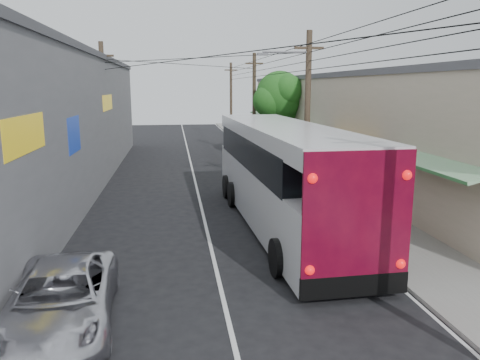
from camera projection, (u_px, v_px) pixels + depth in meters
The scene contains 13 objects.
ground at pixel (235, 349), 9.84m from camera, with size 120.00×120.00×0.00m, color black.
sidewalk at pixel (295, 171), 30.14m from camera, with size 3.00×80.00×0.12m, color slate.
building_right at pixel (352, 120), 32.09m from camera, with size 7.09×40.00×6.25m.
building_left at pixel (37, 120), 25.43m from camera, with size 7.20×36.00×7.25m.
utility_poles at pixel (242, 108), 29.19m from camera, with size 11.80×45.28×8.00m.
street_tree at pixel (281, 97), 35.13m from camera, with size 4.40×4.00×6.60m.
coach_bus at pixel (282, 174), 18.22m from camera, with size 3.59×13.99×4.00m.
jeepney at pixel (61, 298), 10.63m from camera, with size 2.33×5.05×1.40m, color silver.
parked_suv at pixel (278, 183), 22.82m from camera, with size 2.30×5.66×1.64m, color #939299.
parked_car_mid at pixel (251, 150), 35.58m from camera, with size 1.66×4.12×1.40m, color #28282D.
parked_car_far at pixel (242, 144), 39.89m from camera, with size 1.37×3.93×1.30m, color black.
pedestrian_near at pixel (381, 204), 18.47m from camera, with size 0.56×0.37×1.54m, color #D7728C.
pedestrian_far at pixel (317, 178), 24.11m from camera, with size 0.68×0.53×1.41m, color #99ABDF.
Camera 1 is at (-1.16, -8.87, 5.43)m, focal length 35.00 mm.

